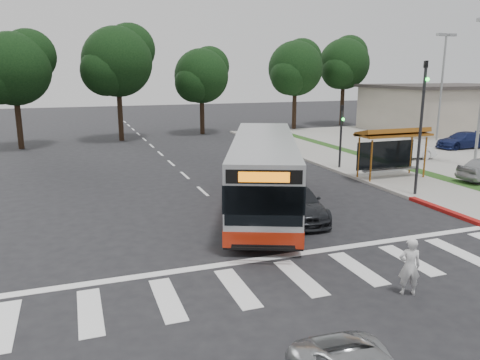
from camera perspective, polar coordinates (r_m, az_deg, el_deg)
name	(u,v)px	position (r m, az deg, el deg)	size (l,w,h in m)	color
ground	(243,227)	(18.63, 0.33, -5.72)	(140.00, 140.00, 0.00)	black
sidewalk_east	(363,168)	(30.49, 14.74, 1.41)	(4.00, 40.00, 0.12)	gray
curb_east	(335,170)	(29.41, 11.52, 1.20)	(0.30, 40.00, 0.15)	#9E9991
curb_east_red	(460,216)	(21.77, 25.21, -4.00)	(0.32, 6.00, 0.15)	maroon
commercial_building	(443,109)	(52.93, 23.50, 7.90)	(14.00, 10.00, 4.40)	#ACA190
building_roof_cap	(445,86)	(52.81, 23.73, 10.44)	(14.60, 10.60, 0.30)	#383330
crosswalk_ladder	(300,278)	(14.37, 7.34, -11.71)	(18.00, 2.60, 0.01)	silver
bus_shelter	(392,138)	(27.69, 18.04, 4.87)	(4.20, 1.60, 2.86)	brown
traffic_signal_ne_tall	(422,117)	(23.99, 21.27, 7.12)	(0.18, 0.37, 6.50)	black
traffic_signal_ne_short	(341,130)	(29.75, 12.23, 5.99)	(0.18, 0.37, 4.00)	black
lot_light_mid	(443,73)	(44.31, 23.49, 11.91)	(1.90, 0.35, 9.01)	gray
tree_ne_a	(296,68)	(49.82, 6.81, 13.45)	(6.16, 5.74, 9.30)	black
tree_ne_b	(344,63)	(54.99, 12.61, 13.74)	(6.16, 5.74, 10.02)	black
tree_north_a	(118,61)	(42.84, -14.64, 13.91)	(6.60, 6.15, 10.17)	black
tree_north_b	(202,75)	(46.24, -4.66, 12.63)	(5.72, 5.33, 8.43)	black
tree_north_c	(14,68)	(40.81, -25.82, 12.23)	(6.16, 5.74, 9.30)	black
transit_bus	(264,173)	(20.98, 2.90, 0.87)	(2.64, 12.17, 3.14)	#AFB1B4
pedestrian	(409,266)	(13.78, 19.96, -9.87)	(0.59, 0.39, 1.63)	silver
dark_sedan	(295,202)	(19.75, 6.75, -2.67)	(1.88, 4.62, 1.34)	black
parked_car_1	(407,150)	(34.22, 19.65, 3.50)	(1.38, 3.96, 1.30)	white
parked_car_3	(463,140)	(40.85, 25.53, 4.41)	(1.79, 4.40, 1.28)	#16204F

